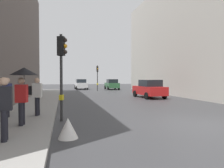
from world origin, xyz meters
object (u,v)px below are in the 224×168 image
object	(u,v)px
traffic_light_far_median	(97,73)
pedestrian_in_dark_coat	(4,106)
car_white_compact	(81,84)
pedestrian_with_grey_backpack	(6,95)
pedestrian_with_black_backpack	(36,94)
traffic_light_near_right	(62,61)
car_green_estate	(112,84)
car_red_sedan	(149,89)
pedestrian_with_umbrella	(23,80)
warning_sign_triangle	(68,128)

from	to	relation	value
traffic_light_far_median	pedestrian_in_dark_coat	bearing A→B (deg)	-105.47
car_white_compact	pedestrian_with_grey_backpack	world-z (taller)	pedestrian_with_grey_backpack
pedestrian_with_grey_backpack	pedestrian_in_dark_coat	xyz separation A→B (m)	(0.90, -3.80, -0.03)
pedestrian_with_black_backpack	pedestrian_in_dark_coat	world-z (taller)	same
traffic_light_near_right	car_green_estate	xyz separation A→B (m)	(8.18, 24.33, -1.77)
car_red_sedan	traffic_light_far_median	bearing A→B (deg)	104.77
traffic_light_near_right	pedestrian_with_umbrella	bearing A→B (deg)	-138.30
car_green_estate	warning_sign_triangle	xyz separation A→B (m)	(-7.98, -27.07, -0.55)
traffic_light_near_right	pedestrian_with_grey_backpack	distance (m)	2.93
car_white_compact	pedestrian_with_black_backpack	size ratio (longest dim) A/B	2.41
traffic_light_far_median	car_green_estate	bearing A→B (deg)	48.38
car_red_sedan	car_green_estate	bearing A→B (deg)	90.17
car_red_sedan	pedestrian_with_umbrella	size ratio (longest dim) A/B	2.00
pedestrian_with_umbrella	pedestrian_in_dark_coat	xyz separation A→B (m)	(-0.16, -1.89, -0.71)
traffic_light_near_right	car_green_estate	size ratio (longest dim) A/B	0.91
car_green_estate	car_white_compact	distance (m)	5.41
traffic_light_far_median	pedestrian_with_umbrella	bearing A→B (deg)	-106.34
traffic_light_far_median	pedestrian_with_black_backpack	bearing A→B (deg)	-107.32
car_red_sedan	traffic_light_near_right	bearing A→B (deg)	-132.37
car_red_sedan	pedestrian_with_umbrella	xyz separation A→B (m)	(-9.60, -10.24, 0.96)
car_green_estate	warning_sign_triangle	bearing A→B (deg)	-106.43
traffic_light_near_right	warning_sign_triangle	bearing A→B (deg)	-85.92
car_white_compact	pedestrian_in_dark_coat	world-z (taller)	pedestrian_in_dark_coat
traffic_light_near_right	pedestrian_in_dark_coat	world-z (taller)	traffic_light_near_right
pedestrian_in_dark_coat	warning_sign_triangle	bearing A→B (deg)	12.18
car_green_estate	pedestrian_with_grey_backpack	bearing A→B (deg)	-114.18
traffic_light_far_median	pedestrian_in_dark_coat	world-z (taller)	traffic_light_far_median
traffic_light_far_median	car_red_sedan	size ratio (longest dim) A/B	0.90
pedestrian_in_dark_coat	car_green_estate	bearing A→B (deg)	70.51
warning_sign_triangle	traffic_light_near_right	bearing A→B (deg)	94.08
pedestrian_with_black_backpack	warning_sign_triangle	xyz separation A→B (m)	(1.36, -3.50, -0.84)
car_red_sedan	car_green_estate	size ratio (longest dim) A/B	1.01
pedestrian_with_umbrella	pedestrian_with_grey_backpack	size ratio (longest dim) A/B	1.21
car_red_sedan	warning_sign_triangle	xyz separation A→B (m)	(-8.03, -11.76, -0.55)
pedestrian_with_umbrella	warning_sign_triangle	xyz separation A→B (m)	(1.57, -1.52, -1.52)
car_green_estate	car_white_compact	size ratio (longest dim) A/B	0.99
pedestrian_with_grey_backpack	warning_sign_triangle	distance (m)	4.40
car_white_compact	warning_sign_triangle	xyz separation A→B (m)	(-2.92, -28.99, -0.55)
traffic_light_far_median	pedestrian_with_umbrella	xyz separation A→B (m)	(-6.47, -22.09, -0.81)
car_green_estate	traffic_light_near_right	bearing A→B (deg)	-108.58
traffic_light_far_median	car_red_sedan	bearing A→B (deg)	-75.23
car_red_sedan	car_green_estate	distance (m)	15.31
traffic_light_near_right	pedestrian_with_black_backpack	size ratio (longest dim) A/B	2.17
pedestrian_with_black_backpack	pedestrian_in_dark_coat	distance (m)	3.89
traffic_light_far_median	warning_sign_triangle	size ratio (longest dim) A/B	5.92
car_red_sedan	pedestrian_with_grey_backpack	xyz separation A→B (m)	(-10.66, -8.33, 0.29)
traffic_light_far_median	car_red_sedan	distance (m)	12.38
car_red_sedan	pedestrian_with_black_backpack	bearing A→B (deg)	-138.68
traffic_light_near_right	car_white_compact	distance (m)	26.49
traffic_light_near_right	pedestrian_with_black_backpack	xyz separation A→B (m)	(-1.17, 0.76, -1.49)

